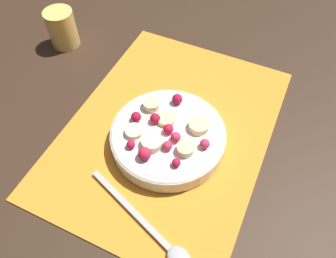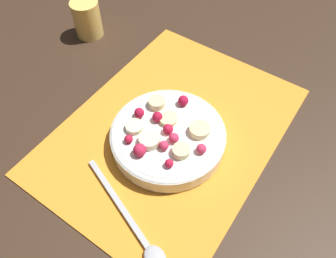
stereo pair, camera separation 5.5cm
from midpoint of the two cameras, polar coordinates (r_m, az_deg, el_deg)
ground_plane at (r=0.61m, az=3.19°, el=-0.34°), size 3.00×3.00×0.00m
placemat at (r=0.60m, az=3.20°, el=-0.17°), size 0.48×0.35×0.01m
fruit_bowl at (r=0.57m, az=2.74°, el=-1.33°), size 0.20×0.20×0.05m
spoon at (r=0.51m, az=-1.99°, el=-17.75°), size 0.09×0.21×0.01m
drinking_glass at (r=0.80m, az=-11.91°, el=18.19°), size 0.06×0.06×0.08m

